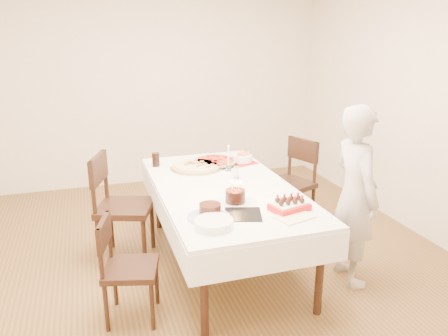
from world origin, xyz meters
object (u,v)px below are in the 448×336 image
object	(u,v)px
person	(355,196)
strawberry_box	(289,206)
pizza_pepperoni	(216,161)
dining_table	(224,225)
chair_right_savory	(288,184)
chair_left_savory	(125,208)
chair_left_dessert	(131,269)
pizza_white	(196,167)
taper_candle	(228,158)
birthday_cake	(235,192)
layer_cake	(210,209)
pasta_bowl	(242,158)
cola_glass	(156,160)

from	to	relation	value
person	strawberry_box	xyz separation A→B (m)	(-0.63, -0.09, 0.03)
person	strawberry_box	bearing A→B (deg)	102.10
person	pizza_pepperoni	distance (m)	1.49
person	pizza_pepperoni	bearing A→B (deg)	37.41
dining_table	chair_right_savory	xyz separation A→B (m)	(0.90, 0.56, 0.10)
chair_left_savory	chair_left_dessert	bearing A→B (deg)	105.57
strawberry_box	chair_left_savory	bearing A→B (deg)	137.99
pizza_white	taper_candle	world-z (taller)	taper_candle
chair_left_dessert	birthday_cake	xyz separation A→B (m)	(0.85, 0.17, 0.44)
chair_left_savory	layer_cake	distance (m)	1.12
chair_left_dessert	pasta_bowl	world-z (taller)	pasta_bowl
chair_right_savory	chair_left_dessert	world-z (taller)	chair_right_savory
pizza_pepperoni	strawberry_box	distance (m)	1.35
pizza_pepperoni	taper_candle	bearing A→B (deg)	-78.99
layer_cake	birthday_cake	world-z (taller)	birthday_cake
cola_glass	birthday_cake	world-z (taller)	birthday_cake
pizza_white	strawberry_box	world-z (taller)	strawberry_box
birthday_cake	person	bearing A→B (deg)	-10.72
chair_right_savory	layer_cake	distance (m)	1.67
pizza_white	layer_cake	xyz separation A→B (m)	(-0.18, -1.12, 0.02)
pasta_bowl	birthday_cake	xyz separation A→B (m)	(-0.43, -1.03, 0.05)
pizza_pepperoni	pizza_white	bearing A→B (deg)	-153.54
chair_right_savory	pasta_bowl	world-z (taller)	chair_right_savory
person	layer_cake	world-z (taller)	person
taper_candle	birthday_cake	bearing A→B (deg)	-104.48
dining_table	taper_candle	distance (m)	0.67
chair_left_dessert	strawberry_box	xyz separation A→B (m)	(1.19, -0.10, 0.39)
chair_right_savory	strawberry_box	xyz separation A→B (m)	(-0.59, -1.22, 0.31)
pizza_white	taper_candle	bearing A→B (deg)	-27.65
chair_left_dessert	cola_glass	bearing A→B (deg)	-92.60
person	birthday_cake	xyz separation A→B (m)	(-0.97, 0.18, 0.09)
dining_table	chair_right_savory	world-z (taller)	chair_right_savory
layer_cake	strawberry_box	size ratio (longest dim) A/B	0.72
pasta_bowl	birthday_cake	world-z (taller)	birthday_cake
chair_right_savory	pasta_bowl	size ratio (longest dim) A/B	4.61
pizza_pepperoni	taper_candle	xyz separation A→B (m)	(0.05, -0.27, 0.11)
person	birthday_cake	world-z (taller)	person
pizza_white	pasta_bowl	xyz separation A→B (m)	(0.51, 0.08, 0.02)
layer_cake	cola_glass	bearing A→B (deg)	97.83
chair_left_savory	cola_glass	distance (m)	0.62
pasta_bowl	layer_cake	distance (m)	1.39
birthday_cake	dining_table	bearing A→B (deg)	85.50
chair_right_savory	chair_left_savory	distance (m)	1.74
pasta_bowl	chair_left_savory	bearing A→B (deg)	-167.57
pizza_white	pizza_pepperoni	bearing A→B (deg)	26.46
pasta_bowl	taper_candle	size ratio (longest dim) A/B	0.79
chair_right_savory	birthday_cake	bearing A→B (deg)	-155.36
birthday_cake	strawberry_box	distance (m)	0.44
pizza_pepperoni	birthday_cake	world-z (taller)	birthday_cake
dining_table	layer_cake	size ratio (longest dim) A/B	10.43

